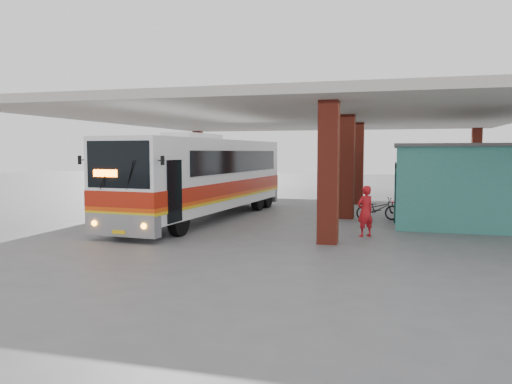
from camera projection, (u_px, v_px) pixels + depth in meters
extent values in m
plane|color=#515154|center=(259.00, 225.00, 19.04)|extent=(90.00, 90.00, 0.00)
cube|color=maroon|center=(328.00, 173.00, 15.18)|extent=(0.60, 0.60, 4.35)
cube|color=maroon|center=(347.00, 167.00, 20.93)|extent=(0.60, 0.60, 4.35)
cube|color=maroon|center=(358.00, 164.00, 26.69)|extent=(0.60, 0.60, 4.35)
cube|color=maroon|center=(198.00, 160.00, 37.74)|extent=(0.60, 0.60, 4.35)
cube|color=maroon|center=(476.00, 161.00, 32.48)|extent=(0.60, 0.60, 4.35)
cube|color=beige|center=(304.00, 118.00, 24.78)|extent=(21.00, 23.00, 0.30)
cube|color=teal|center=(458.00, 183.00, 20.73)|extent=(5.00, 8.00, 3.00)
cube|color=#4F4F4F|center=(460.00, 146.00, 20.61)|extent=(5.20, 8.20, 0.12)
cube|color=#153B39|center=(395.00, 196.00, 20.01)|extent=(0.08, 0.95, 2.10)
cube|color=black|center=(396.00, 174.00, 22.83)|extent=(0.08, 1.20, 1.00)
cube|color=black|center=(395.00, 174.00, 22.84)|extent=(0.04, 1.30, 1.10)
cube|color=white|center=(205.00, 174.00, 20.83)|extent=(3.44, 12.17, 2.80)
cube|color=white|center=(193.00, 137.00, 19.77)|extent=(1.43, 3.09, 0.25)
cube|color=gray|center=(123.00, 225.00, 15.49)|extent=(2.55, 0.60, 0.70)
cube|color=#B01E0C|center=(205.00, 187.00, 20.87)|extent=(3.48, 12.17, 0.50)
cube|color=#DD450C|center=(205.00, 194.00, 20.90)|extent=(3.48, 12.17, 0.13)
cube|color=yellow|center=(205.00, 197.00, 20.91)|extent=(3.48, 12.17, 0.10)
cube|color=black|center=(119.00, 165.00, 15.20)|extent=(2.25, 0.28, 1.45)
cube|color=black|center=(187.00, 161.00, 21.97)|extent=(0.76, 8.99, 0.90)
cube|color=black|center=(240.00, 161.00, 21.10)|extent=(0.76, 8.99, 0.90)
cube|color=#FF5905|center=(105.00, 173.00, 15.33)|extent=(0.85, 0.12, 0.22)
sphere|color=orange|center=(94.00, 223.00, 15.60)|extent=(0.18, 0.18, 0.18)
sphere|color=orange|center=(144.00, 226.00, 14.98)|extent=(0.18, 0.18, 0.18)
cube|color=yellow|center=(119.00, 232.00, 15.30)|extent=(0.45, 0.07, 0.12)
cylinder|color=black|center=(124.00, 218.00, 17.38)|extent=(0.40, 1.02, 1.00)
cylinder|color=black|center=(179.00, 221.00, 16.64)|extent=(0.40, 1.02, 1.00)
cylinder|color=black|center=(217.00, 199.00, 24.59)|extent=(0.40, 1.02, 1.00)
cylinder|color=black|center=(258.00, 200.00, 23.85)|extent=(0.40, 1.02, 1.00)
cylinder|color=black|center=(227.00, 196.00, 25.80)|extent=(0.40, 1.02, 1.00)
cylinder|color=black|center=(266.00, 198.00, 25.07)|extent=(0.40, 1.02, 1.00)
imported|color=black|center=(378.00, 209.00, 20.50)|extent=(1.89, 1.12, 0.94)
imported|color=red|center=(365.00, 211.00, 16.49)|extent=(0.73, 0.72, 1.70)
cube|color=red|center=(396.00, 202.00, 25.68)|extent=(0.44, 0.44, 0.06)
cube|color=red|center=(399.00, 197.00, 25.59)|extent=(0.08, 0.41, 0.58)
cylinder|color=black|center=(392.00, 205.00, 25.59)|extent=(0.03, 0.03, 0.19)
cylinder|color=black|center=(399.00, 205.00, 25.48)|extent=(0.03, 0.03, 0.19)
cylinder|color=black|center=(393.00, 204.00, 25.90)|extent=(0.03, 0.03, 0.19)
cylinder|color=black|center=(399.00, 204.00, 25.78)|extent=(0.03, 0.03, 0.19)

